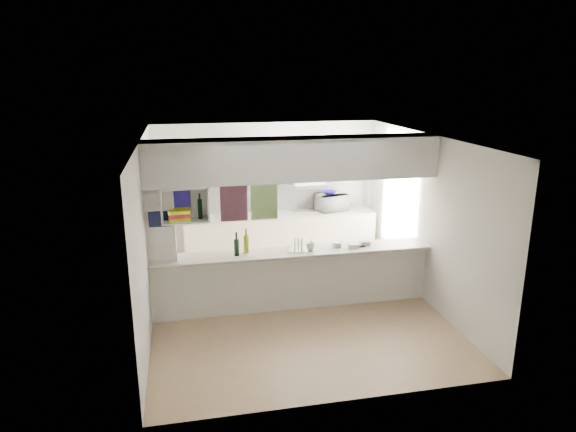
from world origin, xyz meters
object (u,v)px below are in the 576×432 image
object	(u,v)px
dish_rack	(301,245)
wine_bottles	(242,245)
microwave	(332,202)
bowl	(330,192)

from	to	relation	value
dish_rack	wine_bottles	distance (m)	0.89
microwave	dish_rack	bearing A→B (deg)	47.53
bowl	wine_bottles	bearing A→B (deg)	-132.23
microwave	dish_rack	world-z (taller)	microwave
wine_bottles	microwave	bearing A→B (deg)	46.77
microwave	bowl	xyz separation A→B (m)	(-0.04, 0.03, 0.19)
dish_rack	wine_bottles	bearing A→B (deg)	-171.49
microwave	bowl	world-z (taller)	bowl
microwave	wine_bottles	xyz separation A→B (m)	(-2.00, -2.13, -0.02)
microwave	dish_rack	xyz separation A→B (m)	(-1.12, -2.13, -0.08)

